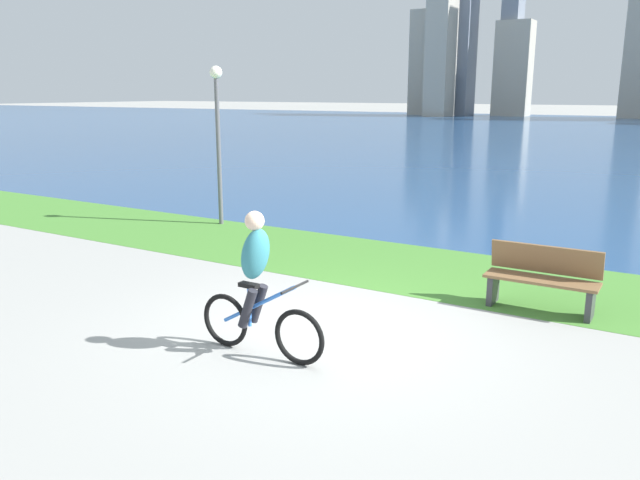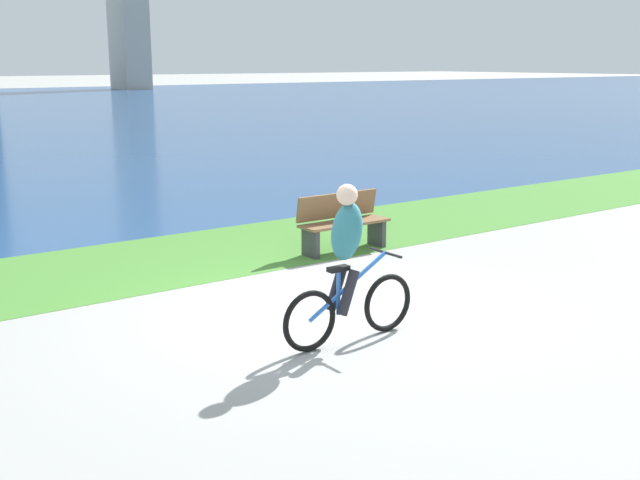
# 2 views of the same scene
# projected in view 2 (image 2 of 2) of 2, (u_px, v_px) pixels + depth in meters

# --- Properties ---
(ground_plane) EXTENTS (300.00, 300.00, 0.00)m
(ground_plane) POSITION_uv_depth(u_px,v_px,m) (315.00, 312.00, 9.26)
(ground_plane) COLOR #9E9E99
(grass_strip_bayside) EXTENTS (120.00, 3.02, 0.01)m
(grass_strip_bayside) POSITION_uv_depth(u_px,v_px,m) (186.00, 256.00, 11.90)
(grass_strip_bayside) COLOR #478433
(grass_strip_bayside) RESTS_ON ground
(cyclist_lead) EXTENTS (1.69, 0.52, 1.69)m
(cyclist_lead) POSITION_uv_depth(u_px,v_px,m) (348.00, 265.00, 8.12)
(cyclist_lead) COLOR black
(cyclist_lead) RESTS_ON ground
(bench_near_path) EXTENTS (1.50, 0.47, 0.90)m
(bench_near_path) POSITION_uv_depth(u_px,v_px,m) (342.00, 222.00, 12.17)
(bench_near_path) COLOR brown
(bench_near_path) RESTS_ON ground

